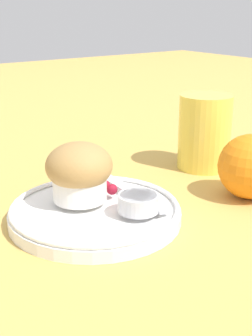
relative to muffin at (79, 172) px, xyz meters
name	(u,v)px	position (x,y,z in m)	size (l,w,h in m)	color
ground_plane	(98,214)	(0.01, 0.02, -0.05)	(3.00, 3.00, 0.00)	tan
plate	(95,212)	(0.02, 0.01, -0.04)	(0.20, 0.20, 0.02)	white
muffin	(79,172)	(0.00, 0.00, 0.00)	(0.08, 0.08, 0.07)	silver
cream_ramekin	(138,202)	(0.07, 0.04, -0.02)	(0.05, 0.05, 0.02)	silver
berry_pair	(108,187)	(0.00, 0.04, -0.03)	(0.03, 0.01, 0.01)	maroon
butter_knife	(129,190)	(0.01, 0.06, -0.03)	(0.16, 0.02, 0.00)	silver
orange_fruit	(251,167)	(0.08, 0.21, -0.01)	(0.08, 0.08, 0.08)	orange
juice_glass	(205,132)	(-0.04, 0.24, 0.00)	(0.08, 0.08, 0.11)	#EAD14C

